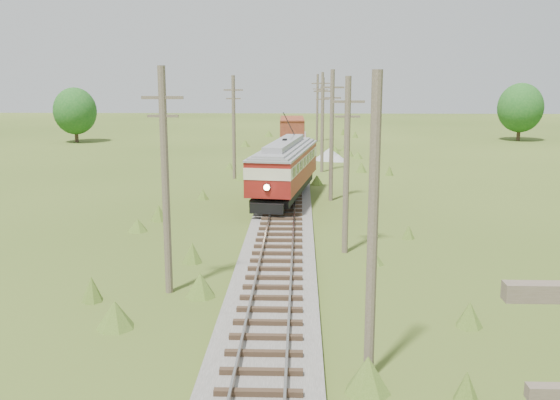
{
  "coord_description": "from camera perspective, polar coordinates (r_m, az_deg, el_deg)",
  "views": [
    {
      "loc": [
        1.09,
        -11.86,
        8.67
      ],
      "look_at": [
        0.0,
        20.61,
        2.11
      ],
      "focal_mm": 40.0,
      "sensor_mm": 36.0,
      "label": 1
    }
  ],
  "objects": [
    {
      "name": "gondola",
      "position": [
        76.63,
        1.11,
        6.52
      ],
      "size": [
        3.01,
        8.75,
        2.89
      ],
      "rotation": [
        0.0,
        0.0,
        0.02
      ],
      "color": "black",
      "rests_on": "ground"
    },
    {
      "name": "utility_pole_l_a",
      "position": [
        24.77,
        -10.44,
        1.84
      ],
      "size": [
        1.6,
        0.3,
        9.0
      ],
      "color": "brown",
      "rests_on": "ground"
    },
    {
      "name": "streetcar",
      "position": [
        42.34,
        0.43,
        3.22
      ],
      "size": [
        4.62,
        12.49,
        5.65
      ],
      "rotation": [
        0.0,
        0.0,
        -0.15
      ],
      "color": "black",
      "rests_on": "ground"
    },
    {
      "name": "railbed_main",
      "position": [
        46.65,
        0.55,
        0.95
      ],
      "size": [
        3.6,
        96.0,
        0.57
      ],
      "color": "#605B54",
      "rests_on": "ground"
    },
    {
      "name": "tree_mid_a",
      "position": [
        85.12,
        -18.24,
        7.73
      ],
      "size": [
        5.46,
        5.46,
        7.03
      ],
      "color": "#38281C",
      "rests_on": "ground"
    },
    {
      "name": "utility_pole_r_6",
      "position": [
        81.99,
        3.43,
        8.47
      ],
      "size": [
        1.6,
        0.3,
        8.7
      ],
      "color": "brown",
      "rests_on": "ground"
    },
    {
      "name": "utility_pole_l_b",
      "position": [
        52.33,
        -4.25,
        6.74
      ],
      "size": [
        1.6,
        0.3,
        8.6
      ],
      "color": "brown",
      "rests_on": "ground"
    },
    {
      "name": "utility_pole_r_5",
      "position": [
        69.02,
        3.87,
        8.0
      ],
      "size": [
        1.6,
        0.3,
        8.9
      ],
      "color": "brown",
      "rests_on": "ground"
    },
    {
      "name": "utility_pole_r_3",
      "position": [
        43.1,
        4.75,
        6.0
      ],
      "size": [
        1.6,
        0.3,
        9.0
      ],
      "color": "brown",
      "rests_on": "ground"
    },
    {
      "name": "utility_pole_r_1",
      "position": [
        17.5,
        8.47,
        -2.82
      ],
      "size": [
        0.3,
        0.3,
        8.8
      ],
      "color": "brown",
      "rests_on": "ground"
    },
    {
      "name": "tree_mid_b",
      "position": [
        88.81,
        21.13,
        7.87
      ],
      "size": [
        5.88,
        5.88,
        7.57
      ],
      "color": "#38281C",
      "rests_on": "ground"
    },
    {
      "name": "utility_pole_r_2",
      "position": [
        30.24,
        6.11,
        3.29
      ],
      "size": [
        1.6,
        0.3,
        8.6
      ],
      "color": "brown",
      "rests_on": "ground"
    },
    {
      "name": "gravel_pile",
      "position": [
        64.41,
        4.67,
        4.17
      ],
      "size": [
        3.4,
        3.6,
        1.24
      ],
      "color": "gray",
      "rests_on": "ground"
    },
    {
      "name": "utility_pole_r_4",
      "position": [
        56.06,
        3.9,
        6.95
      ],
      "size": [
        1.6,
        0.3,
        8.4
      ],
      "color": "brown",
      "rests_on": "ground"
    }
  ]
}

